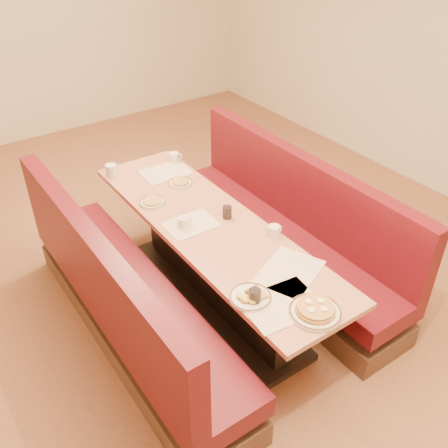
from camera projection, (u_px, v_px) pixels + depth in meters
ground at (212, 301)px, 4.05m from camera, size 8.00×8.00×0.00m
room_envelope at (208, 61)px, 2.96m from camera, size 6.04×8.04×2.82m
diner_table at (212, 265)px, 3.84m from camera, size 0.70×2.50×0.75m
booth_left at (125, 304)px, 3.50m from camera, size 0.55×2.50×1.05m
booth_right at (284, 235)px, 4.19m from camera, size 0.55×2.50×1.05m
placemat_near_left at (282, 304)px, 2.94m from camera, size 0.48×0.38×0.00m
placemat_near_right at (289, 272)px, 3.18m from camera, size 0.53×0.48×0.00m
placemat_far_left at (191, 224)px, 3.63m from camera, size 0.37×0.28×0.00m
placemat_far_right at (166, 172)px, 4.28m from camera, size 0.41×0.31×0.00m
pancake_plate at (315, 311)px, 2.86m from camera, size 0.31×0.31×0.07m
eggs_plate at (250, 297)px, 2.97m from camera, size 0.26×0.26×0.05m
extra_plate_mid at (180, 182)px, 4.11m from camera, size 0.21×0.21×0.04m
extra_plate_far at (152, 202)px, 3.86m from camera, size 0.21×0.21×0.04m
coffee_mug_a at (274, 231)px, 3.48m from camera, size 0.12×0.08×0.09m
coffee_mug_b at (184, 222)px, 3.58m from camera, size 0.11×0.08×0.08m
coffee_mug_c at (175, 157)px, 4.42m from camera, size 0.12×0.08×0.09m
coffee_mug_d at (112, 170)px, 4.21m from camera, size 0.13×0.09×0.10m
soda_tumbler_near at (255, 297)px, 2.93m from camera, size 0.07×0.07×0.10m
soda_tumbler_mid at (227, 212)px, 3.68m from camera, size 0.07×0.07×0.09m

